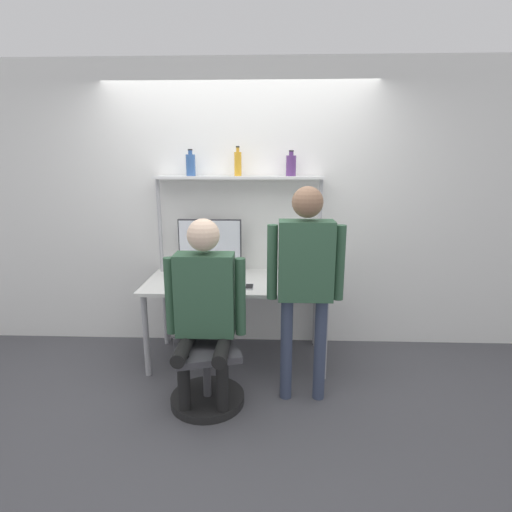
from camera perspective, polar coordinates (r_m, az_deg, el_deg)
ground_plane at (r=3.51m, az=-3.13°, el=-17.44°), size 12.00×12.00×0.00m
wall_back at (r=3.87m, az=-2.26°, el=6.80°), size 8.00×0.06×2.70m
desk at (r=3.60m, az=-2.67°, el=-4.65°), size 1.62×0.79×0.76m
shelf_unit at (r=3.71m, az=-2.44°, el=6.94°), size 1.54×0.22×1.66m
monitor at (r=3.76m, az=-6.61°, el=1.84°), size 0.59×0.19×0.52m
laptop at (r=3.45m, az=-5.44°, el=-3.11°), size 0.30×0.23×0.23m
cell_phone at (r=3.38m, az=-0.96°, el=-4.42°), size 0.07×0.15×0.01m
office_chair at (r=3.16m, az=-7.13°, el=-15.36°), size 0.57×0.57×0.92m
person_seated at (r=2.90m, az=-7.37°, el=-6.13°), size 0.59×0.48×1.41m
person_standing at (r=2.90m, az=7.09°, el=-1.85°), size 0.56×0.22×1.63m
bottle_purple at (r=3.68m, az=5.03°, el=12.80°), size 0.09×0.09×0.23m
bottle_amber at (r=3.69m, az=-2.61°, el=13.08°), size 0.07×0.07×0.26m
bottle_blue at (r=3.75m, az=-9.31°, el=12.77°), size 0.08×0.08×0.24m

